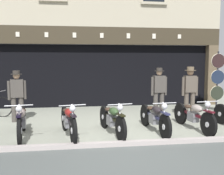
{
  "coord_description": "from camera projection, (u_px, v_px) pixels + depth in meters",
  "views": [
    {
      "loc": [
        -1.08,
        -5.59,
        1.93
      ],
      "look_at": [
        0.1,
        2.73,
        1.07
      ],
      "focal_mm": 41.63,
      "sensor_mm": 36.0,
      "label": 1
    }
  ],
  "objects": [
    {
      "name": "motorcycle_center_right",
      "position": [
        155.0,
        117.0,
        7.01
      ],
      "size": [
        0.62,
        2.05,
        0.91
      ],
      "rotation": [
        0.0,
        0.0,
        3.23
      ],
      "color": "black",
      "rests_on": "ground"
    },
    {
      "name": "motorcycle_right",
      "position": [
        194.0,
        115.0,
        7.24
      ],
      "size": [
        0.62,
        2.05,
        0.91
      ],
      "rotation": [
        0.0,
        0.0,
        3.25
      ],
      "color": "black",
      "rests_on": "ground"
    },
    {
      "name": "motorcycle_center_left",
      "position": [
        68.0,
        120.0,
        6.58
      ],
      "size": [
        0.65,
        2.04,
        0.94
      ],
      "rotation": [
        0.0,
        0.0,
        3.33
      ],
      "color": "black",
      "rests_on": "ground"
    },
    {
      "name": "tyre_sign_pole",
      "position": [
        218.0,
        78.0,
        9.83
      ],
      "size": [
        0.55,
        0.06,
        2.29
      ],
      "color": "#232328",
      "rests_on": "ground"
    },
    {
      "name": "ground",
      "position": [
        134.0,
        166.0,
        4.89
      ],
      "size": [
        22.22,
        22.0,
        0.18
      ],
      "color": "#979B8A"
    },
    {
      "name": "motorcycle_center",
      "position": [
        112.0,
        119.0,
        6.8
      ],
      "size": [
        0.64,
        2.01,
        0.92
      ],
      "rotation": [
        0.0,
        0.0,
        3.32
      ],
      "color": "black",
      "rests_on": "ground"
    },
    {
      "name": "salesman_right",
      "position": [
        190.0,
        89.0,
        8.71
      ],
      "size": [
        0.56,
        0.37,
        1.74
      ],
      "rotation": [
        0.0,
        0.0,
        3.13
      ],
      "color": "brown",
      "rests_on": "ground"
    },
    {
      "name": "salesman_left",
      "position": [
        17.0,
        94.0,
        8.18
      ],
      "size": [
        0.55,
        0.35,
        1.63
      ],
      "rotation": [
        0.0,
        0.0,
        3.35
      ],
      "color": "#47423D",
      "rests_on": "ground"
    },
    {
      "name": "shop_facade",
      "position": [
        97.0,
        63.0,
        12.54
      ],
      "size": [
        10.52,
        4.42,
        6.83
      ],
      "color": "black",
      "rests_on": "ground"
    },
    {
      "name": "advert_board_near",
      "position": [
        36.0,
        69.0,
        10.64
      ],
      "size": [
        0.81,
        0.03,
        0.99
      ],
      "color": "silver"
    },
    {
      "name": "shopkeeper_center",
      "position": [
        159.0,
        90.0,
        8.68
      ],
      "size": [
        0.56,
        0.33,
        1.7
      ],
      "rotation": [
        0.0,
        0.0,
        3.22
      ],
      "color": "#47423D",
      "rests_on": "ground"
    },
    {
      "name": "motorcycle_left",
      "position": [
        22.0,
        120.0,
        6.54
      ],
      "size": [
        0.62,
        2.02,
        0.93
      ],
      "rotation": [
        0.0,
        0.0,
        3.26
      ],
      "color": "black",
      "rests_on": "ground"
    }
  ]
}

